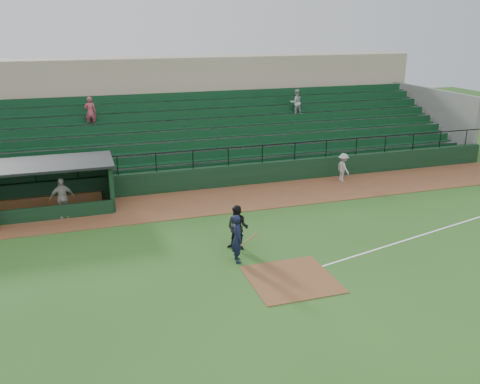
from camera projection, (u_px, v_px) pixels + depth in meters
name	position (u px, v px, depth m)	size (l,w,h in m)	color
ground	(281.00, 267.00, 19.11)	(90.00, 90.00, 0.00)	#27541B
warning_track	(222.00, 200.00, 26.32)	(40.00, 4.00, 0.03)	brown
home_plate_dirt	(291.00, 279.00, 18.20)	(3.00, 3.00, 0.03)	brown
foul_line	(438.00, 230.00, 22.52)	(18.00, 0.09, 0.01)	white
stadium_structure	(186.00, 126.00, 33.23)	(38.00, 13.08, 6.40)	black
dugout	(19.00, 184.00, 24.47)	(8.90, 3.20, 2.42)	black
batter_at_plate	(237.00, 238.00, 19.30)	(1.05, 0.73, 1.91)	black
umpire	(238.00, 228.00, 20.37)	(0.90, 0.70, 1.85)	black
runner	(343.00, 168.00, 29.10)	(1.07, 0.61, 1.65)	#A5A09A
dugout_player_a	(62.00, 198.00, 23.64)	(1.13, 0.47, 1.92)	gray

